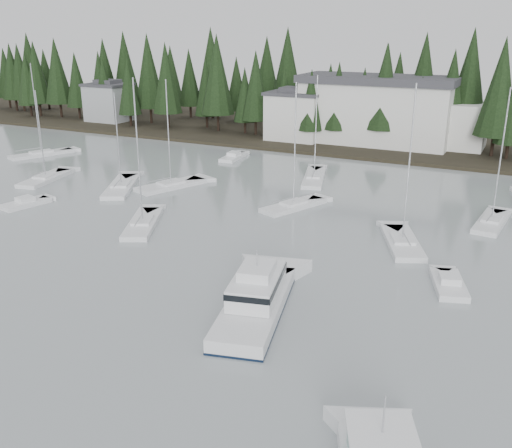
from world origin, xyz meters
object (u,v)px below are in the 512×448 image
(house_far_west, at_px, (109,101))
(sailboat_0, at_px, (143,225))
(sailboat_7, at_px, (314,179))
(sailboat_5, at_px, (491,223))
(runabout_1, at_px, (449,286))
(sailboat_13, at_px, (171,187))
(runabout_0, at_px, (26,205))
(sailboat_8, at_px, (293,207))
(sailboat_10, at_px, (402,244))
(cabin_cruiser_center, at_px, (256,302))
(runabout_3, at_px, (234,158))
(sailboat_6, at_px, (122,188))
(sailboat_11, at_px, (46,180))
(harbor_inn, at_px, (389,111))
(sailboat_9, at_px, (42,155))
(house_west, at_px, (296,115))

(house_far_west, xyz_separation_m, sailboat_0, (45.13, -49.21, -4.31))
(sailboat_7, bearing_deg, sailboat_5, -128.20)
(sailboat_7, distance_m, runabout_1, 33.39)
(sailboat_13, height_order, runabout_0, sailboat_13)
(sailboat_8, height_order, sailboat_10, sailboat_10)
(cabin_cruiser_center, distance_m, runabout_3, 48.96)
(sailboat_6, bearing_deg, cabin_cruiser_center, -153.94)
(sailboat_7, bearing_deg, sailboat_11, 100.56)
(harbor_inn, height_order, sailboat_11, sailboat_11)
(cabin_cruiser_center, bearing_deg, sailboat_7, 1.01)
(sailboat_8, bearing_deg, runabout_0, 136.90)
(house_far_west, distance_m, sailboat_6, 52.02)
(sailboat_7, distance_m, sailboat_9, 43.18)
(house_far_west, height_order, sailboat_10, sailboat_10)
(sailboat_0, relative_size, runabout_1, 2.64)
(runabout_3, bearing_deg, sailboat_11, 139.25)
(sailboat_10, xyz_separation_m, runabout_3, (-30.91, 24.84, 0.04))
(sailboat_7, xyz_separation_m, runabout_0, (-24.68, -25.11, 0.06))
(cabin_cruiser_center, xyz_separation_m, sailboat_6, (-29.12, 21.50, -0.72))
(harbor_inn, height_order, runabout_1, harbor_inn)
(sailboat_6, xyz_separation_m, sailboat_10, (35.40, -4.03, 0.04))
(sailboat_8, bearing_deg, sailboat_6, 117.21)
(sailboat_0, relative_size, sailboat_13, 1.10)
(sailboat_0, height_order, sailboat_11, sailboat_0)
(runabout_0, relative_size, runabout_1, 0.99)
(cabin_cruiser_center, bearing_deg, sailboat_10, -33.27)
(house_far_west, height_order, sailboat_7, sailboat_7)
(house_west, xyz_separation_m, sailboat_10, (27.58, -41.00, -4.56))
(sailboat_5, height_order, sailboat_6, sailboat_5)
(runabout_3, bearing_deg, sailboat_5, -117.06)
(house_west, distance_m, house_far_west, 42.05)
(runabout_0, distance_m, runabout_1, 45.54)
(sailboat_5, height_order, sailboat_9, sailboat_9)
(sailboat_8, xyz_separation_m, runabout_3, (-17.67, 18.85, 0.04))
(sailboat_6, bearing_deg, sailboat_11, 68.85)
(sailboat_8, bearing_deg, sailboat_10, -92.14)
(sailboat_6, relative_size, sailboat_7, 0.88)
(sailboat_5, bearing_deg, runabout_0, 114.34)
(sailboat_7, xyz_separation_m, sailboat_8, (2.38, -12.65, 0.02))
(sailboat_0, bearing_deg, house_far_west, 16.69)
(sailboat_6, bearing_deg, house_far_west, 13.75)
(sailboat_11, distance_m, runabout_0, 11.24)
(sailboat_7, xyz_separation_m, sailboat_13, (-14.55, -11.52, -0.00))
(harbor_inn, xyz_separation_m, sailboat_6, (-22.86, -40.31, -5.72))
(sailboat_0, height_order, sailboat_8, sailboat_0)
(runabout_1, bearing_deg, sailboat_11, 60.96)
(runabout_1, bearing_deg, house_far_west, 38.10)
(runabout_0, bearing_deg, sailboat_0, -76.40)
(harbor_inn, bearing_deg, sailboat_13, -115.35)
(harbor_inn, height_order, sailboat_6, sailboat_6)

